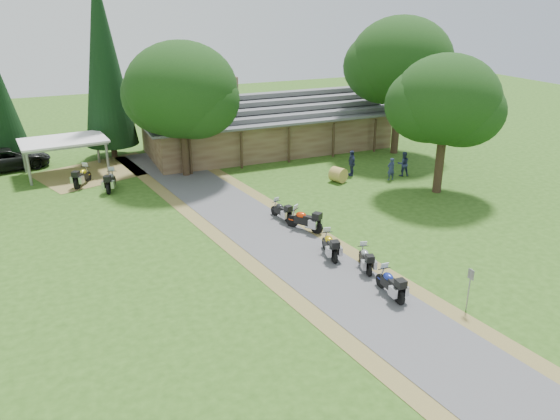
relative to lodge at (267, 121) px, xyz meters
name	(u,v)px	position (x,y,z in m)	size (l,w,h in m)	color
ground	(346,289)	(-6.00, -24.00, -2.45)	(120.00, 120.00, 0.00)	#2B4C15
driveway	(299,256)	(-6.50, -20.00, -2.45)	(46.00, 46.00, 0.00)	#49494B
lodge	(267,121)	(0.00, 0.00, 0.00)	(21.40, 9.40, 4.90)	brown
carport	(65,157)	(-16.46, -0.47, -1.15)	(5.99, 3.99, 2.59)	white
car_dark_suv	(8,154)	(-20.43, 2.38, -1.21)	(6.46, 2.75, 2.47)	black
motorcycle_row_a	(390,282)	(-4.51, -25.24, -1.78)	(1.95, 0.64, 1.34)	navy
motorcycle_row_b	(366,258)	(-4.16, -22.63, -1.84)	(1.79, 0.59, 1.23)	#929599
motorcycle_row_c	(330,244)	(-5.08, -20.69, -1.77)	(1.98, 0.64, 1.35)	#C0A00B
motorcycle_row_d	(304,219)	(-4.83, -17.21, -1.74)	(2.07, 0.67, 1.41)	red
motorcycle_row_e	(281,210)	(-5.36, -15.16, -1.84)	(1.77, 0.58, 1.21)	black
motorcycle_carport_a	(82,175)	(-15.64, -3.86, -1.73)	(2.10, 0.69, 1.44)	gold
motorcycle_carport_b	(111,180)	(-13.94, -5.68, -1.73)	(2.10, 0.69, 1.44)	gray
person_a	(391,167)	(4.87, -11.52, -1.48)	(0.55, 0.40, 1.93)	navy
person_b	(403,162)	(6.27, -11.04, -1.38)	(0.61, 0.44, 2.15)	navy
person_c	(352,161)	(2.82, -9.43, -1.34)	(0.63, 0.46, 2.23)	navy
hay_bale	(338,175)	(1.19, -10.38, -1.92)	(1.06, 1.06, 0.97)	#A88D3D
sign_post	(469,290)	(-2.22, -27.57, -1.47)	(0.35, 0.06, 1.97)	gray
oak_lodge_left	(182,107)	(-8.38, -4.53, 2.63)	(7.95, 7.95, 10.16)	black
oak_lodge_right	(400,79)	(9.34, -5.49, 3.67)	(8.26, 8.26, 12.23)	black
oak_driveway	(445,118)	(6.30, -14.92, 2.61)	(6.80, 6.80, 10.13)	black
cedar_near	(104,65)	(-12.58, 2.72, 4.96)	(4.16, 4.16, 14.81)	black
cedar_far	(1,108)	(-20.41, 4.42, 1.90)	(3.38, 3.38, 8.69)	black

